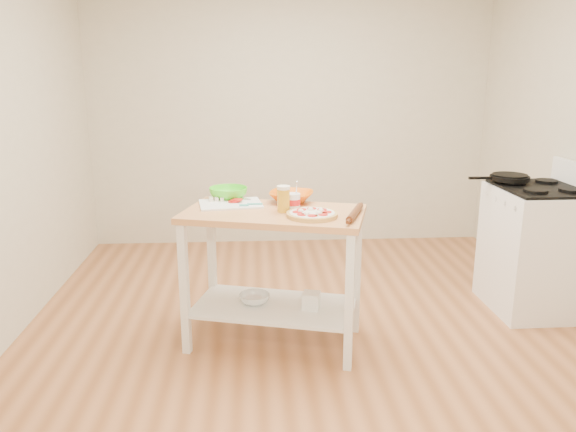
# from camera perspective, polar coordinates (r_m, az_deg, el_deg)

# --- Properties ---
(room_shell) EXTENTS (4.04, 4.54, 2.74)m
(room_shell) POSITION_cam_1_polar(r_m,az_deg,el_deg) (3.49, 2.72, 7.87)
(room_shell) COLOR #B16E41
(room_shell) RESTS_ON ground
(prep_island) EXTENTS (1.24, 0.89, 0.90)m
(prep_island) POSITION_cam_1_polar(r_m,az_deg,el_deg) (3.60, -1.44, -3.40)
(prep_island) COLOR tan
(prep_island) RESTS_ON ground
(gas_stove) EXTENTS (0.60, 0.70, 1.11)m
(gas_stove) POSITION_cam_1_polar(r_m,az_deg,el_deg) (4.56, 23.75, -3.04)
(gas_stove) COLOR white
(gas_stove) RESTS_ON ground
(skillet) EXTENTS (0.46, 0.29, 0.03)m
(skillet) POSITION_cam_1_polar(r_m,az_deg,el_deg) (4.53, 21.51, 3.63)
(skillet) COLOR black
(skillet) RESTS_ON gas_stove
(pizza) EXTENTS (0.31, 0.31, 0.05)m
(pizza) POSITION_cam_1_polar(r_m,az_deg,el_deg) (3.39, 2.46, 0.21)
(pizza) COLOR #DCB05D
(pizza) RESTS_ON prep_island
(cutting_board) EXTENTS (0.44, 0.35, 0.04)m
(cutting_board) POSITION_cam_1_polar(r_m,az_deg,el_deg) (3.71, -5.90, 1.28)
(cutting_board) COLOR white
(cutting_board) RESTS_ON prep_island
(spatula) EXTENTS (0.15, 0.05, 0.01)m
(spatula) POSITION_cam_1_polar(r_m,az_deg,el_deg) (3.64, -3.90, 1.17)
(spatula) COLOR teal
(spatula) RESTS_ON cutting_board
(knife) EXTENTS (0.26, 0.13, 0.01)m
(knife) POSITION_cam_1_polar(r_m,az_deg,el_deg) (3.85, -6.17, 1.90)
(knife) COLOR silver
(knife) RESTS_ON cutting_board
(orange_bowl) EXTENTS (0.36, 0.36, 0.07)m
(orange_bowl) POSITION_cam_1_polar(r_m,az_deg,el_deg) (3.76, 0.34, 1.98)
(orange_bowl) COLOR #DC5C06
(orange_bowl) RESTS_ON prep_island
(green_bowl) EXTENTS (0.36, 0.36, 0.08)m
(green_bowl) POSITION_cam_1_polar(r_m,az_deg,el_deg) (3.87, -6.07, 2.31)
(green_bowl) COLOR #4FE624
(green_bowl) RESTS_ON prep_island
(beer_pint) EXTENTS (0.08, 0.08, 0.16)m
(beer_pint) POSITION_cam_1_polar(r_m,az_deg,el_deg) (3.49, -0.46, 1.76)
(beer_pint) COLOR gold
(beer_pint) RESTS_ON prep_island
(yogurt_tub) EXTENTS (0.09, 0.09, 0.19)m
(yogurt_tub) POSITION_cam_1_polar(r_m,az_deg,el_deg) (3.54, 0.54, 1.46)
(yogurt_tub) COLOR white
(yogurt_tub) RESTS_ON prep_island
(rolling_pin) EXTENTS (0.17, 0.35, 0.04)m
(rolling_pin) POSITION_cam_1_polar(r_m,az_deg,el_deg) (3.42, 6.80, 0.30)
(rolling_pin) COLOR #5F2E15
(rolling_pin) RESTS_ON prep_island
(shelf_glass_bowl) EXTENTS (0.21, 0.21, 0.06)m
(shelf_glass_bowl) POSITION_cam_1_polar(r_m,az_deg,el_deg) (3.76, -3.43, -8.39)
(shelf_glass_bowl) COLOR silver
(shelf_glass_bowl) RESTS_ON prep_island
(shelf_bin) EXTENTS (0.13, 0.13, 0.11)m
(shelf_bin) POSITION_cam_1_polar(r_m,az_deg,el_deg) (3.67, 2.37, -8.58)
(shelf_bin) COLOR white
(shelf_bin) RESTS_ON prep_island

